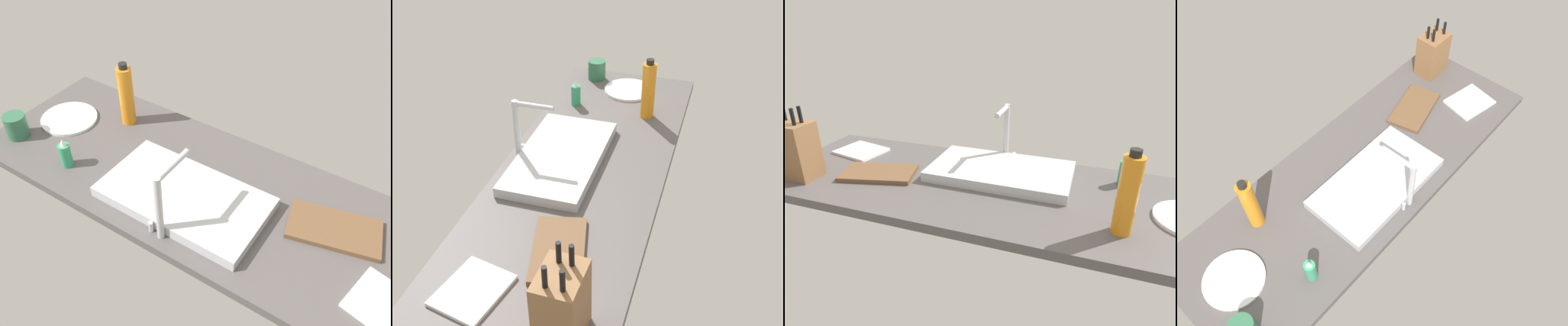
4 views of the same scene
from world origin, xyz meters
TOP-DOWN VIEW (x-y plane):
  - countertop_slab at (0.00, 0.00)cm, footprint 177.82×62.60cm
  - sink_basin at (2.49, 9.92)cm, footprint 56.34×30.95cm
  - faucet at (0.62, 24.18)cm, footprint 5.50×16.39cm
  - cutting_board at (-44.81, -5.72)cm, footprint 32.15×22.73cm
  - soap_bottle at (49.26, 18.49)cm, footprint 4.39×4.39cm
  - water_bottle at (47.65, -15.20)cm, footprint 6.04×6.04cm
  - dinner_plate at (69.45, -2.07)cm, footprint 23.38×23.38cm
  - dish_towel at (-67.13, 12.60)cm, footprint 23.74×20.85cm
  - coffee_mug at (78.56, 16.72)cm, footprint 8.74×8.74cm

SIDE VIEW (x-z plane):
  - countertop_slab at x=0.00cm, z-range 0.00..3.50cm
  - dinner_plate at x=69.45cm, z-range 3.50..4.70cm
  - dish_towel at x=-67.13cm, z-range 3.50..4.70cm
  - cutting_board at x=-44.81cm, z-range 3.50..5.30cm
  - sink_basin at x=2.49cm, z-range 3.50..7.54cm
  - coffee_mug at x=78.56cm, z-range 3.50..13.20cm
  - soap_bottle at x=49.26cm, z-range 2.60..14.82cm
  - water_bottle at x=47.65cm, z-range 2.75..29.92cm
  - faucet at x=0.62cm, z-range 6.27..31.78cm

